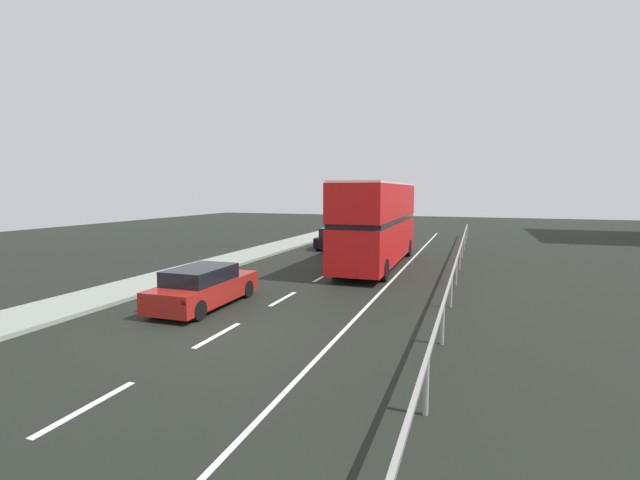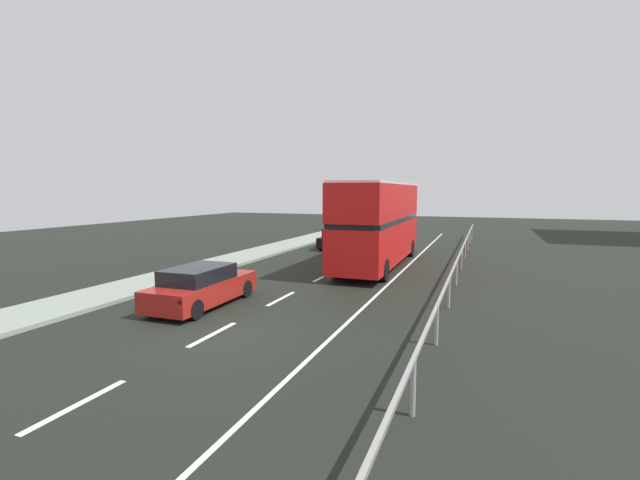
{
  "view_description": "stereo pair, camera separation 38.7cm",
  "coord_description": "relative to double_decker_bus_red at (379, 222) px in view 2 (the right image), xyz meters",
  "views": [
    {
      "loc": [
        6.6,
        -9.98,
        3.95
      ],
      "look_at": [
        0.09,
        8.09,
        1.79
      ],
      "focal_mm": 24.43,
      "sensor_mm": 36.0,
      "label": 1
    },
    {
      "loc": [
        6.96,
        -9.85,
        3.95
      ],
      "look_at": [
        0.09,
        8.09,
        1.79
      ],
      "focal_mm": 24.43,
      "sensor_mm": 36.0,
      "label": 2
    }
  ],
  "objects": [
    {
      "name": "hatchback_car_near",
      "position": [
        -3.85,
        -10.08,
        -1.67
      ],
      "size": [
        1.87,
        4.53,
        1.39
      ],
      "rotation": [
        0.0,
        0.0,
        0.02
      ],
      "color": "maroon",
      "rests_on": "ground"
    },
    {
      "name": "double_decker_bus_red",
      "position": [
        0.0,
        0.0,
        0.0
      ],
      "size": [
        2.59,
        10.85,
        4.39
      ],
      "rotation": [
        0.0,
        0.0,
        0.01
      ],
      "color": "red",
      "rests_on": "ground"
    },
    {
      "name": "bridge_side_railing",
      "position": [
        4.16,
        -3.54,
        -1.46
      ],
      "size": [
        0.1,
        42.0,
        1.08
      ],
      "color": "gray",
      "rests_on": "ground"
    },
    {
      "name": "lane_paint_markings",
      "position": [
        0.14,
        -3.7,
        -2.34
      ],
      "size": [
        3.31,
        46.0,
        0.01
      ],
      "color": "silver",
      "rests_on": "ground"
    },
    {
      "name": "near_sidewalk_kerb",
      "position": [
        -8.11,
        -12.54,
        -2.28
      ],
      "size": [
        2.62,
        80.0,
        0.14
      ],
      "primitive_type": "cube",
      "color": "gray",
      "rests_on": "ground"
    },
    {
      "name": "sedan_car_ahead",
      "position": [
        -4.3,
        6.13,
        -1.66
      ],
      "size": [
        1.83,
        4.54,
        1.45
      ],
      "rotation": [
        0.0,
        0.0,
        0.02
      ],
      "color": "black",
      "rests_on": "ground"
    },
    {
      "name": "ground_plane",
      "position": [
        -1.72,
        -12.54,
        -2.4
      ],
      "size": [
        74.03,
        120.0,
        0.1
      ],
      "primitive_type": "cube",
      "color": "black"
    }
  ]
}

